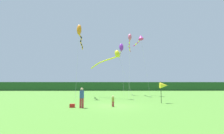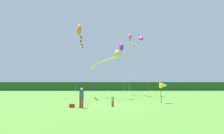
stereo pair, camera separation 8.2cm
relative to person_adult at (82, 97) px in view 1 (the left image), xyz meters
The scene contains 11 objects.
ground_plane 3.44m from the person_adult, 26.34° to the left, with size 120.00×120.00×0.00m, color #4C842D.
distant_treeline 46.55m from the person_adult, 86.38° to the left, with size 108.00×2.24×3.22m, color #234C23.
person_adult is the anchor object (origin of this frame).
person_child 3.05m from the person_adult, 15.26° to the left, with size 0.24×0.24×1.08m.
cooler_box 1.32m from the person_adult, 158.12° to the left, with size 0.46×0.34×0.33m, color red.
banner_flag_pole 9.79m from the person_adult, 22.94° to the left, with size 0.90×0.70×2.52m.
kite_purple 21.60m from the person_adult, 74.88° to the left, with size 0.95×7.63×11.11m.
kite_yellow 12.13m from the person_adult, 73.59° to the left, with size 6.92×7.70×7.66m.
kite_magenta 21.94m from the person_adult, 62.21° to the left, with size 1.93×6.69×12.44m.
kite_orange 14.24m from the person_adult, 102.48° to the left, with size 0.90×8.45×11.79m.
kite_rainbow 20.05m from the person_adult, 67.46° to the left, with size 1.80×9.85×12.20m.
Camera 1 is at (-0.40, -16.63, 2.10)m, focal length 25.85 mm.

